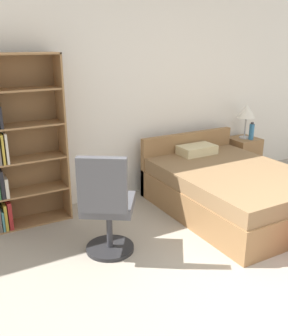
# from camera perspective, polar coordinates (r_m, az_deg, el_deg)

# --- Properties ---
(wall_back) EXTENTS (9.00, 0.06, 2.60)m
(wall_back) POSITION_cam_1_polar(r_m,az_deg,el_deg) (5.09, 1.04, 10.83)
(wall_back) COLOR white
(wall_back) RESTS_ON ground_plane
(bookshelf) EXTENTS (0.92, 0.32, 1.90)m
(bookshelf) POSITION_cam_1_polar(r_m,az_deg,el_deg) (4.27, -19.76, 3.09)
(bookshelf) COLOR olive
(bookshelf) RESTS_ON ground_plane
(bed) EXTENTS (1.47, 1.99, 0.80)m
(bed) POSITION_cam_1_polar(r_m,az_deg,el_deg) (4.73, 12.87, -3.07)
(bed) COLOR olive
(bed) RESTS_ON ground_plane
(office_chair) EXTENTS (0.69, 0.72, 1.07)m
(office_chair) POSITION_cam_1_polar(r_m,az_deg,el_deg) (3.57, -5.68, -5.98)
(office_chair) COLOR #232326
(office_chair) RESTS_ON ground_plane
(nightstand) EXTENTS (0.42, 0.43, 0.61)m
(nightstand) POSITION_cam_1_polar(r_m,az_deg,el_deg) (5.96, 14.77, 1.58)
(nightstand) COLOR olive
(nightstand) RESTS_ON ground_plane
(table_lamp) EXTENTS (0.27, 0.27, 0.51)m
(table_lamp) POSITION_cam_1_polar(r_m,az_deg,el_deg) (5.81, 15.36, 8.22)
(table_lamp) COLOR #B2B2B7
(table_lamp) RESTS_ON nightstand
(water_bottle) EXTENTS (0.07, 0.07, 0.26)m
(water_bottle) POSITION_cam_1_polar(r_m,az_deg,el_deg) (5.81, 16.07, 5.38)
(water_bottle) COLOR teal
(water_bottle) RESTS_ON nightstand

